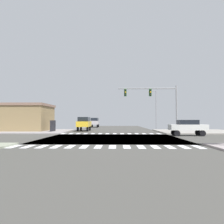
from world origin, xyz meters
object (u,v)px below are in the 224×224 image
object	(u,v)px
street_lamp	(155,106)
suv_queued_1	(95,122)
bank_building	(3,118)
sedan_crossing_3	(188,126)
traffic_signal_mast	(154,98)
suv_trailing_2	(84,123)

from	to	relation	value
street_lamp	suv_queued_1	bearing A→B (deg)	138.00
bank_building	sedan_crossing_3	distance (m)	29.07
traffic_signal_mast	sedan_crossing_3	world-z (taller)	traffic_signal_mast
sedan_crossing_3	suv_trailing_2	bearing A→B (deg)	-127.66
bank_building	suv_queued_1	distance (m)	22.93
bank_building	suv_queued_1	bearing A→B (deg)	54.23
sedan_crossing_3	bank_building	bearing A→B (deg)	-109.72
sedan_crossing_3	suv_trailing_2	size ratio (longest dim) A/B	0.93
street_lamp	bank_building	world-z (taller)	street_lamp
traffic_signal_mast	suv_queued_1	distance (m)	27.09
suv_queued_1	suv_trailing_2	world-z (taller)	same
sedan_crossing_3	suv_trailing_2	distance (m)	17.63
bank_building	sedan_crossing_3	world-z (taller)	bank_building
sedan_crossing_3	suv_trailing_2	xyz separation A→B (m)	(-13.95, 10.77, 0.28)
traffic_signal_mast	suv_trailing_2	bearing A→B (deg)	146.13
street_lamp	sedan_crossing_3	bearing A→B (deg)	-86.53
traffic_signal_mast	suv_queued_1	size ratio (longest dim) A/B	1.74
traffic_signal_mast	suv_trailing_2	distance (m)	13.18
traffic_signal_mast	suv_trailing_2	world-z (taller)	traffic_signal_mast
traffic_signal_mast	sedan_crossing_3	size ratio (longest dim) A/B	1.86
bank_building	suv_queued_1	xyz separation A→B (m)	(13.40, 18.60, -0.85)
street_lamp	suv_queued_1	size ratio (longest dim) A/B	1.65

